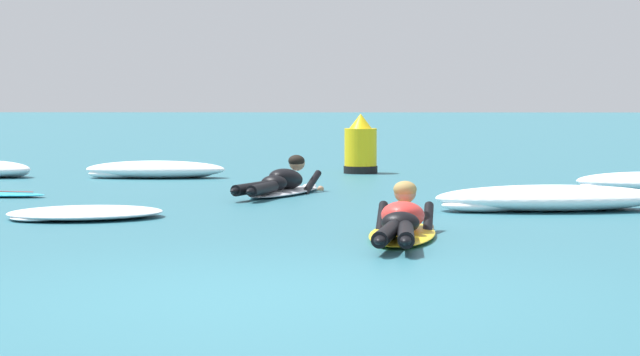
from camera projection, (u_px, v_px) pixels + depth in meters
name	position (u px, v px, depth m)	size (l,w,h in m)	color
ground_plane	(311.00, 184.00, 18.55)	(120.00, 120.00, 0.00)	#2D6B7A
surfer_near	(402.00, 224.00, 11.68)	(0.79, 2.60, 0.53)	yellow
surfer_far	(281.00, 184.00, 16.60)	(1.17, 2.41, 0.53)	silver
whitewater_mid_left	(551.00, 199.00, 14.44)	(2.67, 1.20, 0.29)	white
whitewater_back	(156.00, 170.00, 19.81)	(2.14, 0.81, 0.27)	white
whitewater_far_band	(86.00, 213.00, 13.60)	(1.90, 1.60, 0.12)	white
channel_marker_buoy	(361.00, 150.00, 20.92)	(0.55, 0.55, 0.97)	yellow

